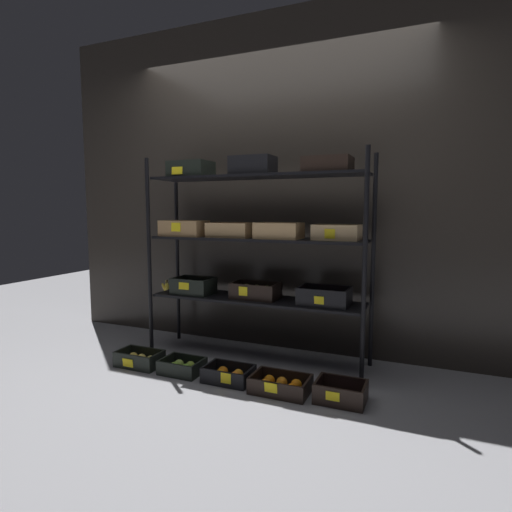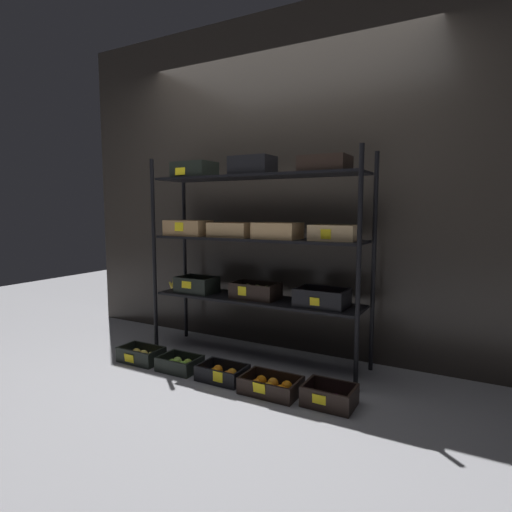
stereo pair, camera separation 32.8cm
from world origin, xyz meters
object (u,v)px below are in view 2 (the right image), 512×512
at_px(crate_ground_apple_green, 180,364).
at_px(crate_ground_orange, 223,374).
at_px(crate_ground_apple_gold, 141,356).
at_px(display_rack, 255,239).
at_px(crate_ground_plum, 329,398).
at_px(crate_ground_right_orange, 271,386).

relative_size(crate_ground_apple_green, crate_ground_orange, 0.90).
xyz_separation_m(crate_ground_apple_gold, crate_ground_orange, (0.76, 0.01, -0.00)).
relative_size(display_rack, crate_ground_plum, 6.00).
relative_size(crate_ground_apple_gold, crate_ground_right_orange, 0.90).
xyz_separation_m(crate_ground_orange, crate_ground_right_orange, (0.39, -0.02, -0.00)).
bearing_deg(crate_ground_apple_green, crate_ground_right_orange, -1.75).
xyz_separation_m(crate_ground_apple_green, crate_ground_orange, (0.38, -0.00, 0.00)).
bearing_deg(display_rack, crate_ground_apple_gold, -147.32).
height_order(crate_ground_apple_gold, crate_ground_apple_green, crate_ground_apple_gold).
height_order(display_rack, crate_ground_apple_gold, display_rack).
bearing_deg(crate_ground_orange, crate_ground_plum, -0.15).
bearing_deg(display_rack, crate_ground_right_orange, -51.90).
height_order(crate_ground_right_orange, crate_ground_plum, crate_ground_plum).
height_order(display_rack, crate_ground_orange, display_rack).
bearing_deg(crate_ground_right_orange, crate_ground_plum, 3.06).
distance_m(display_rack, crate_ground_right_orange, 1.12).
distance_m(crate_ground_apple_gold, crate_ground_right_orange, 1.15).
xyz_separation_m(crate_ground_apple_gold, crate_ground_right_orange, (1.15, -0.01, -0.00)).
bearing_deg(crate_ground_right_orange, display_rack, 128.10).
bearing_deg(crate_ground_orange, crate_ground_right_orange, -3.37).
bearing_deg(crate_ground_apple_gold, display_rack, 32.68).
xyz_separation_m(crate_ground_orange, crate_ground_plum, (0.78, -0.00, 0.00)).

